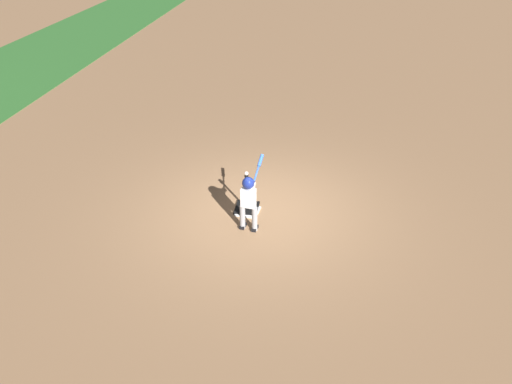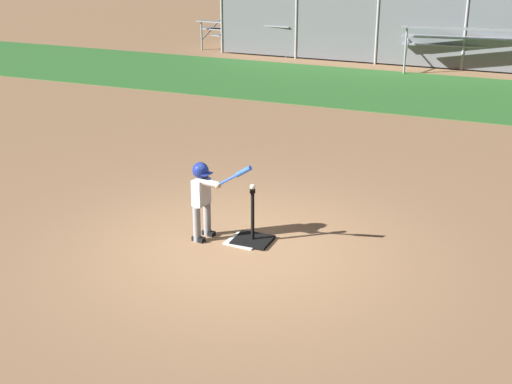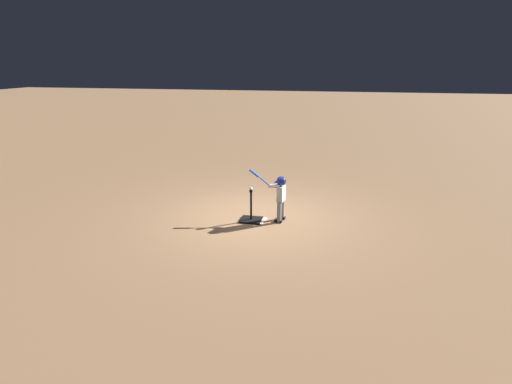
% 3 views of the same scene
% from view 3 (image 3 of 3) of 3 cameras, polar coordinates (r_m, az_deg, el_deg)
% --- Properties ---
extents(ground_plane, '(90.00, 90.00, 0.00)m').
position_cam_3_polar(ground_plane, '(9.83, -0.25, -3.55)').
color(ground_plane, '#99704C').
extents(home_plate, '(0.48, 0.48, 0.02)m').
position_cam_3_polar(home_plate, '(9.60, -0.04, -4.02)').
color(home_plate, white).
rests_on(home_plate, ground_plane).
extents(batting_tee, '(0.51, 0.46, 0.77)m').
position_cam_3_polar(batting_tee, '(9.56, -0.70, -3.61)').
color(batting_tee, black).
rests_on(batting_tee, ground_plane).
extents(batter_child, '(0.92, 0.36, 1.21)m').
position_cam_3_polar(batter_child, '(9.38, 3.41, -0.10)').
color(batter_child, gray).
rests_on(batter_child, ground_plane).
extents(baseball, '(0.07, 0.07, 0.07)m').
position_cam_3_polar(baseball, '(9.32, -0.72, 0.47)').
color(baseball, white).
rests_on(baseball, batting_tee).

